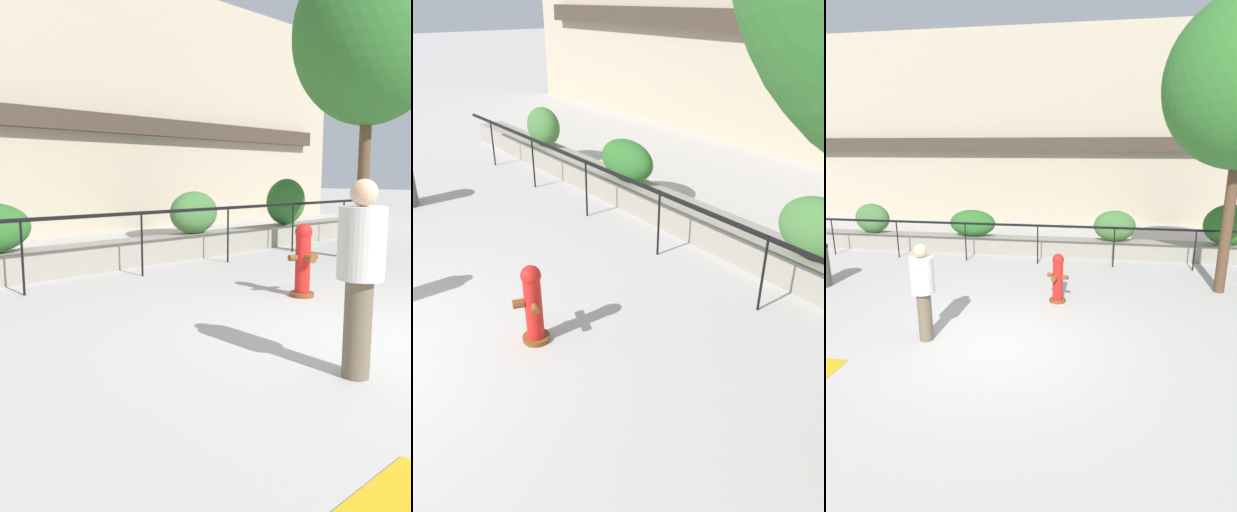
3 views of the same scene
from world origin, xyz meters
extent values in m
cube|color=gray|center=(0.00, 6.00, 0.25)|extent=(18.00, 0.70, 0.50)
cube|color=black|center=(0.00, 4.90, 1.12)|extent=(15.00, 0.05, 0.06)
cylinder|color=black|center=(-6.43, 4.90, 0.57)|extent=(0.04, 0.04, 1.15)
cylinder|color=black|center=(-4.29, 4.90, 0.57)|extent=(0.04, 0.04, 1.15)
cylinder|color=black|center=(-2.14, 4.90, 0.57)|extent=(0.04, 0.04, 1.15)
cylinder|color=black|center=(0.00, 4.90, 0.57)|extent=(0.04, 0.04, 1.15)
cylinder|color=black|center=(2.14, 4.90, 0.57)|extent=(0.04, 0.04, 1.15)
ellipsoid|color=#427538|center=(-5.70, 6.00, 0.98)|extent=(1.15, 0.69, 0.96)
ellipsoid|color=#2D6B28|center=(-2.26, 6.00, 0.92)|extent=(1.47, 0.70, 0.84)
ellipsoid|color=#427538|center=(2.19, 6.00, 0.96)|extent=(1.24, 0.70, 0.93)
cylinder|color=brown|center=(0.85, 2.07, 0.03)|extent=(0.45, 0.45, 0.06)
cylinder|color=red|center=(0.85, 2.07, 0.48)|extent=(0.28, 0.28, 0.85)
sphere|color=red|center=(0.85, 2.07, 0.95)|extent=(0.25, 0.25, 0.25)
cylinder|color=brown|center=(0.79, 1.90, 0.59)|extent=(0.15, 0.17, 0.11)
cylinder|color=brown|center=(0.69, 2.13, 0.59)|extent=(0.15, 0.13, 0.09)
cylinder|color=brown|center=(1.02, 2.02, 0.59)|extent=(0.15, 0.13, 0.09)
camera|label=1|loc=(-5.05, -2.25, 1.75)|focal=35.00mm
camera|label=2|loc=(5.64, -0.25, 3.94)|focal=35.00mm
camera|label=3|loc=(1.59, -6.08, 3.28)|focal=28.00mm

